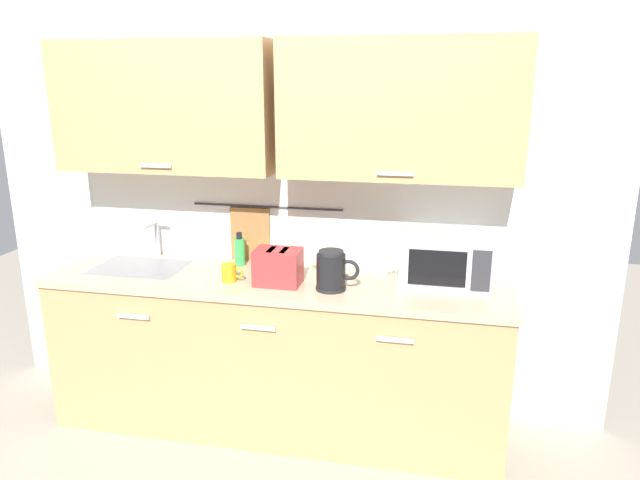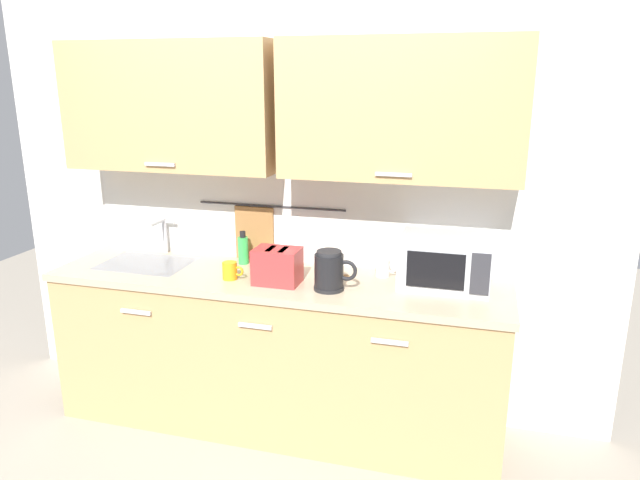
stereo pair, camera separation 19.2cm
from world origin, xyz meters
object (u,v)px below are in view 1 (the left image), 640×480
(microwave, at_px, (444,259))
(wooden_spoon, at_px, (335,273))
(mixing_bowl, at_px, (276,260))
(mug_near_sink, at_px, (230,273))
(toaster, at_px, (278,267))
(dish_soap_bottle, at_px, (240,251))
(mug_by_kettle, at_px, (382,266))
(electric_kettle, at_px, (332,271))

(microwave, bearing_deg, wooden_spoon, 177.37)
(mixing_bowl, bearing_deg, wooden_spoon, -7.12)
(wooden_spoon, bearing_deg, mug_near_sink, -156.06)
(microwave, distance_m, toaster, 0.88)
(dish_soap_bottle, relative_size, mug_by_kettle, 1.63)
(mixing_bowl, xyz_separation_m, wooden_spoon, (0.36, -0.04, -0.04))
(microwave, height_order, mug_by_kettle, microwave)
(dish_soap_bottle, relative_size, mug_near_sink, 1.63)
(mug_near_sink, height_order, toaster, toaster)
(dish_soap_bottle, relative_size, toaster, 0.77)
(dish_soap_bottle, distance_m, mug_by_kettle, 0.83)
(electric_kettle, distance_m, mixing_bowl, 0.49)
(toaster, distance_m, wooden_spoon, 0.36)
(mug_by_kettle, distance_m, wooden_spoon, 0.26)
(mug_by_kettle, xyz_separation_m, wooden_spoon, (-0.26, -0.04, -0.04))
(mixing_bowl, relative_size, toaster, 0.84)
(toaster, height_order, wooden_spoon, toaster)
(microwave, relative_size, electric_kettle, 2.03)
(mug_near_sink, xyz_separation_m, mixing_bowl, (0.18, 0.28, -0.00))
(electric_kettle, bearing_deg, wooden_spoon, 96.27)
(mug_near_sink, height_order, mug_by_kettle, same)
(mixing_bowl, bearing_deg, toaster, -71.64)
(dish_soap_bottle, xyz_separation_m, mug_by_kettle, (0.83, 0.00, -0.04))
(microwave, bearing_deg, mixing_bowl, 175.67)
(dish_soap_bottle, xyz_separation_m, mixing_bowl, (0.22, 0.01, -0.04))
(dish_soap_bottle, xyz_separation_m, wooden_spoon, (0.57, -0.04, -0.08))
(electric_kettle, xyz_separation_m, mug_by_kettle, (0.23, 0.29, -0.05))
(toaster, relative_size, mug_by_kettle, 2.13)
(microwave, xyz_separation_m, mixing_bowl, (-0.95, 0.07, -0.09))
(electric_kettle, height_order, mug_near_sink, electric_kettle)
(wooden_spoon, bearing_deg, dish_soap_bottle, 176.28)
(dish_soap_bottle, height_order, mug_near_sink, dish_soap_bottle)
(electric_kettle, relative_size, toaster, 0.89)
(electric_kettle, xyz_separation_m, toaster, (-0.29, 0.02, -0.01))
(microwave, xyz_separation_m, mug_by_kettle, (-0.33, 0.06, -0.09))
(mixing_bowl, relative_size, wooden_spoon, 0.86)
(electric_kettle, distance_m, mug_by_kettle, 0.37)
(microwave, bearing_deg, dish_soap_bottle, 176.83)
(microwave, xyz_separation_m, dish_soap_bottle, (-1.16, 0.06, -0.05))
(dish_soap_bottle, bearing_deg, toaster, -40.90)
(dish_soap_bottle, height_order, toaster, dish_soap_bottle)
(microwave, xyz_separation_m, toaster, (-0.86, -0.20, -0.04))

